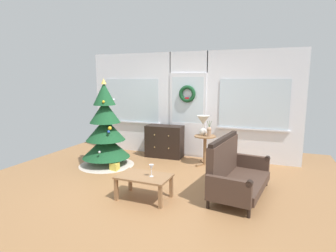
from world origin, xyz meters
The scene contains 11 objects.
ground_plane centered at (0.00, 0.00, 0.00)m, with size 6.76×6.76×0.00m, color #996B42.
back_wall_with_door centered at (0.00, 2.08, 1.28)m, with size 5.20×0.19×2.55m.
christmas_tree centered at (-1.48, 0.71, 0.71)m, with size 1.22×1.22×1.91m.
dresser_cabinet centered at (-0.51, 1.79, 0.39)m, with size 0.91×0.47×0.78m.
settee_sofa centered at (1.40, 0.06, 0.38)m, with size 0.90×1.54×0.96m.
side_table centered at (0.57, 1.51, 0.47)m, with size 0.50×0.48×0.66m.
table_lamp centered at (0.51, 1.55, 0.95)m, with size 0.28×0.28×0.44m.
flower_vase centered at (0.67, 1.45, 0.78)m, with size 0.11×0.10×0.35m.
coffee_table centered at (0.07, -0.60, 0.33)m, with size 0.85×0.54×0.39m.
wine_glass centered at (0.21, -0.60, 0.53)m, with size 0.08×0.08×0.20m.
gift_box centered at (-1.10, 0.43, 0.08)m, with size 0.17×0.15×0.17m, color #D8C64C.
Camera 1 is at (1.90, -4.37, 1.88)m, focal length 29.44 mm.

